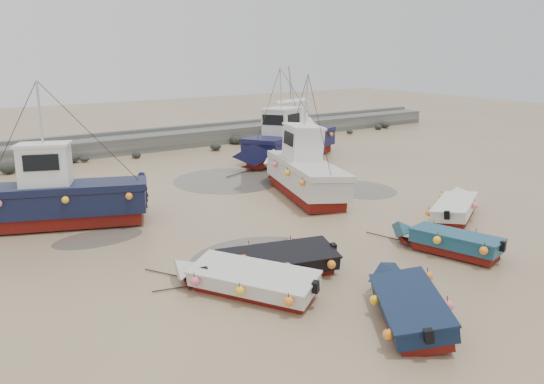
{
  "coord_description": "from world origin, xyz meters",
  "views": [
    {
      "loc": [
        -13.55,
        -16.23,
        7.54
      ],
      "look_at": [
        -0.95,
        2.42,
        1.4
      ],
      "focal_mm": 35.0,
      "sensor_mm": 36.0,
      "label": 1
    }
  ],
  "objects_px": {
    "dinghy_2": "(446,238)",
    "cabin_boat_1": "(301,169)",
    "cabin_boat_2": "(286,141)",
    "dinghy_4": "(267,261)",
    "cabin_boat_0": "(54,196)",
    "person": "(143,208)",
    "cabin_boat_3": "(297,131)",
    "dinghy_0": "(244,276)",
    "dinghy_3": "(458,205)",
    "dinghy_1": "(410,300)"
  },
  "relations": [
    {
      "from": "dinghy_0",
      "to": "dinghy_2",
      "type": "distance_m",
      "value": 8.25
    },
    {
      "from": "dinghy_4",
      "to": "cabin_boat_1",
      "type": "relative_size",
      "value": 0.65
    },
    {
      "from": "dinghy_2",
      "to": "cabin_boat_3",
      "type": "height_order",
      "value": "cabin_boat_3"
    },
    {
      "from": "cabin_boat_0",
      "to": "cabin_boat_3",
      "type": "bearing_deg",
      "value": -43.99
    },
    {
      "from": "dinghy_3",
      "to": "dinghy_4",
      "type": "bearing_deg",
      "value": -114.99
    },
    {
      "from": "dinghy_2",
      "to": "cabin_boat_1",
      "type": "bearing_deg",
      "value": 70.43
    },
    {
      "from": "cabin_boat_0",
      "to": "cabin_boat_2",
      "type": "distance_m",
      "value": 17.48
    },
    {
      "from": "dinghy_3",
      "to": "cabin_boat_0",
      "type": "distance_m",
      "value": 18.01
    },
    {
      "from": "dinghy_0",
      "to": "cabin_boat_1",
      "type": "relative_size",
      "value": 0.6
    },
    {
      "from": "dinghy_3",
      "to": "cabin_boat_2",
      "type": "xyz_separation_m",
      "value": [
        0.86,
        14.79,
        0.76
      ]
    },
    {
      "from": "dinghy_0",
      "to": "cabin_boat_3",
      "type": "height_order",
      "value": "cabin_boat_3"
    },
    {
      "from": "cabin_boat_1",
      "to": "dinghy_0",
      "type": "bearing_deg",
      "value": -118.82
    },
    {
      "from": "cabin_boat_0",
      "to": "cabin_boat_1",
      "type": "distance_m",
      "value": 12.12
    },
    {
      "from": "person",
      "to": "cabin_boat_3",
      "type": "bearing_deg",
      "value": -155.96
    },
    {
      "from": "dinghy_2",
      "to": "cabin_boat_1",
      "type": "xyz_separation_m",
      "value": [
        0.44,
        9.73,
        0.79
      ]
    },
    {
      "from": "dinghy_2",
      "to": "dinghy_4",
      "type": "height_order",
      "value": "same"
    },
    {
      "from": "dinghy_2",
      "to": "dinghy_1",
      "type": "bearing_deg",
      "value": -168.62
    },
    {
      "from": "dinghy_2",
      "to": "cabin_boat_2",
      "type": "xyz_separation_m",
      "value": [
        4.94,
        17.38,
        0.75
      ]
    },
    {
      "from": "dinghy_3",
      "to": "person",
      "type": "bearing_deg",
      "value": -157.19
    },
    {
      "from": "dinghy_4",
      "to": "person",
      "type": "relative_size",
      "value": 3.46
    },
    {
      "from": "cabin_boat_1",
      "to": "cabin_boat_2",
      "type": "xyz_separation_m",
      "value": [
        4.5,
        7.65,
        -0.04
      ]
    },
    {
      "from": "dinghy_3",
      "to": "cabin_boat_0",
      "type": "height_order",
      "value": "cabin_boat_0"
    },
    {
      "from": "dinghy_1",
      "to": "cabin_boat_0",
      "type": "bearing_deg",
      "value": 148.89
    },
    {
      "from": "cabin_boat_1",
      "to": "dinghy_2",
      "type": "bearing_deg",
      "value": -75.65
    },
    {
      "from": "dinghy_4",
      "to": "cabin_boat_0",
      "type": "distance_m",
      "value": 10.67
    },
    {
      "from": "dinghy_4",
      "to": "cabin_boat_0",
      "type": "relative_size",
      "value": 0.67
    },
    {
      "from": "dinghy_0",
      "to": "person",
      "type": "distance_m",
      "value": 10.62
    },
    {
      "from": "dinghy_1",
      "to": "dinghy_2",
      "type": "distance_m",
      "value": 5.69
    },
    {
      "from": "cabin_boat_1",
      "to": "dinghy_3",
      "type": "bearing_deg",
      "value": -46.06
    },
    {
      "from": "dinghy_2",
      "to": "cabin_boat_0",
      "type": "bearing_deg",
      "value": 118.04
    },
    {
      "from": "dinghy_3",
      "to": "dinghy_4",
      "type": "height_order",
      "value": "same"
    },
    {
      "from": "dinghy_1",
      "to": "cabin_boat_2",
      "type": "bearing_deg",
      "value": 97.91
    },
    {
      "from": "dinghy_0",
      "to": "cabin_boat_1",
      "type": "xyz_separation_m",
      "value": [
        8.57,
        8.34,
        0.81
      ]
    },
    {
      "from": "dinghy_3",
      "to": "dinghy_2",
      "type": "bearing_deg",
      "value": -85.61
    },
    {
      "from": "cabin_boat_0",
      "to": "cabin_boat_2",
      "type": "xyz_separation_m",
      "value": [
        16.48,
        5.85,
        -0.05
      ]
    },
    {
      "from": "dinghy_4",
      "to": "dinghy_1",
      "type": "bearing_deg",
      "value": -144.82
    },
    {
      "from": "dinghy_2",
      "to": "cabin_boat_0",
      "type": "height_order",
      "value": "cabin_boat_0"
    },
    {
      "from": "cabin_boat_3",
      "to": "dinghy_4",
      "type": "bearing_deg",
      "value": -96.79
    },
    {
      "from": "dinghy_4",
      "to": "cabin_boat_3",
      "type": "height_order",
      "value": "cabin_boat_3"
    },
    {
      "from": "dinghy_0",
      "to": "dinghy_3",
      "type": "distance_m",
      "value": 12.26
    },
    {
      "from": "dinghy_0",
      "to": "dinghy_1",
      "type": "distance_m",
      "value": 5.15
    },
    {
      "from": "dinghy_2",
      "to": "cabin_boat_3",
      "type": "bearing_deg",
      "value": 51.04
    },
    {
      "from": "cabin_boat_3",
      "to": "person",
      "type": "distance_m",
      "value": 18.19
    },
    {
      "from": "dinghy_2",
      "to": "cabin_boat_1",
      "type": "height_order",
      "value": "cabin_boat_1"
    },
    {
      "from": "dinghy_3",
      "to": "cabin_boat_2",
      "type": "distance_m",
      "value": 14.83
    },
    {
      "from": "dinghy_0",
      "to": "cabin_boat_3",
      "type": "relative_size",
      "value": 0.6
    },
    {
      "from": "dinghy_0",
      "to": "dinghy_4",
      "type": "xyz_separation_m",
      "value": [
        1.3,
        0.61,
        0.0
      ]
    },
    {
      "from": "dinghy_1",
      "to": "dinghy_3",
      "type": "relative_size",
      "value": 0.94
    },
    {
      "from": "dinghy_1",
      "to": "cabin_boat_1",
      "type": "height_order",
      "value": "cabin_boat_1"
    },
    {
      "from": "dinghy_2",
      "to": "cabin_boat_1",
      "type": "relative_size",
      "value": 0.55
    }
  ]
}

